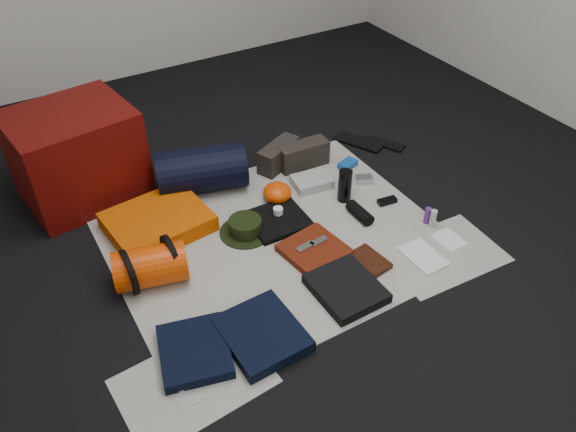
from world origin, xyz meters
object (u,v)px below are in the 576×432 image
water_bottle (345,186)px  paperback_book (370,261)px  stuff_sack (151,266)px  compact_camera (364,179)px  red_cabinet (77,155)px  navy_duffel (201,170)px  sleeping_pad (158,222)px

water_bottle → paperback_book: (-0.18, -0.48, -0.08)m
stuff_sack → compact_camera: 1.33m
red_cabinet → navy_duffel: 0.67m
navy_duffel → water_bottle: (0.63, -0.49, -0.03)m
stuff_sack → navy_duffel: (0.50, 0.55, 0.03)m
stuff_sack → paperback_book: (0.95, -0.42, -0.08)m
compact_camera → water_bottle: bearing=-134.2°
navy_duffel → compact_camera: navy_duffel is taller
navy_duffel → paperback_book: navy_duffel is taller
red_cabinet → compact_camera: red_cabinet is taller
water_bottle → stuff_sack: bearing=-176.9°
water_bottle → navy_duffel: bearing=142.2°
red_cabinet → water_bottle: 1.46m
red_cabinet → stuff_sack: red_cabinet is taller
stuff_sack → compact_camera: size_ratio=3.31×
water_bottle → compact_camera: 0.22m
paperback_book → sleeping_pad: bearing=128.7°
sleeping_pad → water_bottle: water_bottle is taller
red_cabinet → water_bottle: red_cabinet is taller
sleeping_pad → stuff_sack: (-0.16, -0.35, 0.05)m
sleeping_pad → compact_camera: 1.18m
red_cabinet → compact_camera: bearing=-35.2°
stuff_sack → compact_camera: bearing=5.9°
sleeping_pad → navy_duffel: 0.41m
navy_duffel → water_bottle: navy_duffel is taller
stuff_sack → navy_duffel: size_ratio=0.67×
stuff_sack → water_bottle: bearing=3.1°
navy_duffel → red_cabinet: bearing=168.0°
sleeping_pad → navy_duffel: size_ratio=1.00×
stuff_sack → red_cabinet: bearing=95.5°
water_bottle → paperback_book: water_bottle is taller
stuff_sack → paperback_book: bearing=-23.8°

